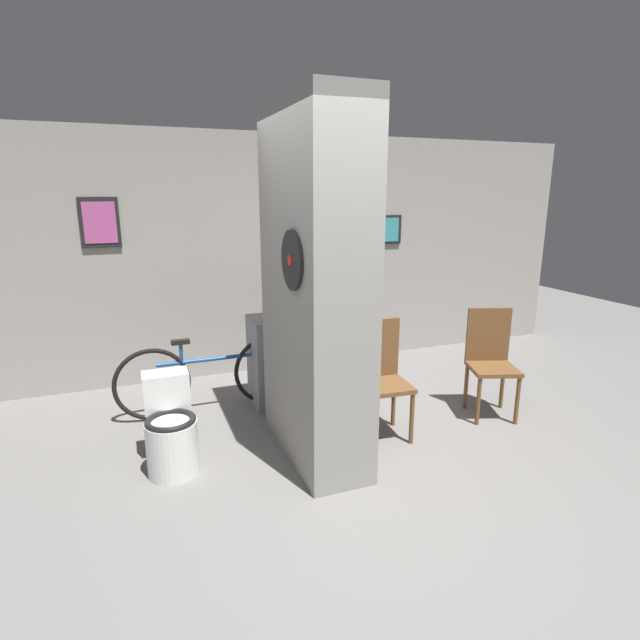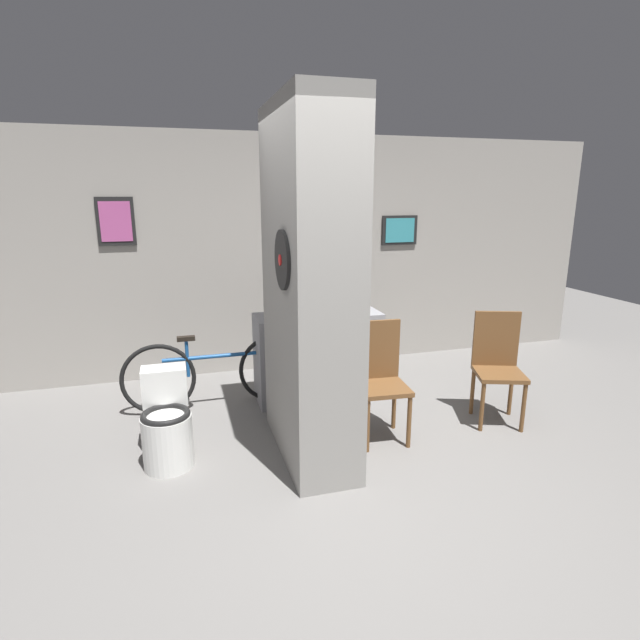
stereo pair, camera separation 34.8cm
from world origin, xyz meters
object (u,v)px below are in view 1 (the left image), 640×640
Objects in this scene: bottle_tall at (339,301)px; chair_near_pillar at (381,374)px; chair_by_doorway at (491,358)px; bicycle at (213,375)px; toilet at (171,431)px.

chair_near_pillar is at bearing -90.61° from bottle_tall.
bottle_tall is (0.01, 0.91, 0.43)m from chair_near_pillar.
bottle_tall reaches higher than chair_by_doorway.
chair_near_pillar is 3.38× the size of bottle_tall.
chair_near_pillar is 0.56× the size of bicycle.
chair_near_pillar is (1.69, -0.04, 0.23)m from toilet.
bottle_tall is at bearing 27.16° from toilet.
chair_by_doorway is at bearing 4.44° from chair_near_pillar.
bicycle is 6.03× the size of bottle_tall.
chair_by_doorway is 3.38× the size of bottle_tall.
bottle_tall is (-1.11, 0.91, 0.43)m from chair_by_doorway.
toilet is 1.02m from bicycle.
toilet is 2.81m from chair_by_doorway.
chair_by_doorway is (2.80, -0.04, 0.23)m from toilet.
bottle_tall is at bearing 160.32° from chair_by_doorway.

